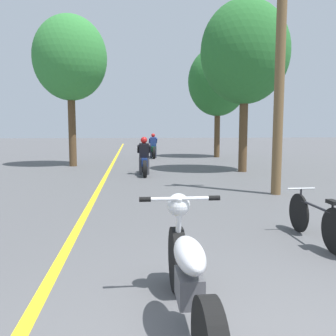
{
  "coord_description": "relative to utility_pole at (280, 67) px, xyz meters",
  "views": [
    {
      "loc": [
        -0.79,
        -2.07,
        1.66
      ],
      "look_at": [
        -0.1,
        4.65,
        0.9
      ],
      "focal_mm": 38.0,
      "sensor_mm": 36.0,
      "label": 1
    }
  ],
  "objects": [
    {
      "name": "bicycle_parked",
      "position": [
        -0.96,
        -3.71,
        -2.81
      ],
      "size": [
        0.44,
        1.64,
        0.73
      ],
      "color": "black",
      "rests_on": "ground"
    },
    {
      "name": "utility_pole",
      "position": [
        0.0,
        0.0,
        0.0
      ],
      "size": [
        1.1,
        0.24,
        6.12
      ],
      "color": "brown",
      "rests_on": "ground"
    },
    {
      "name": "roadside_tree_right_near",
      "position": [
        0.62,
        4.69,
        1.3
      ],
      "size": [
        3.32,
        2.99,
        6.38
      ],
      "color": "#513A23",
      "rests_on": "ground"
    },
    {
      "name": "roadside_tree_left",
      "position": [
        -6.19,
        7.4,
        1.46
      ],
      "size": [
        3.13,
        2.81,
        6.44
      ],
      "color": "#513A23",
      "rests_on": "ground"
    },
    {
      "name": "motorcycle_foreground",
      "position": [
        -3.15,
        -5.74,
        -2.7
      ],
      "size": [
        0.77,
        2.19,
        1.02
      ],
      "color": "black",
      "rests_on": "ground"
    },
    {
      "name": "motorcycle_rider_far",
      "position": [
        -2.4,
        11.57,
        -2.63
      ],
      "size": [
        0.5,
        2.06,
        1.37
      ],
      "color": "black",
      "rests_on": "ground"
    },
    {
      "name": "motorcycle_rider_lead",
      "position": [
        -3.17,
        4.17,
        -2.63
      ],
      "size": [
        0.5,
        2.0,
        1.36
      ],
      "color": "black",
      "rests_on": "ground"
    },
    {
      "name": "roadside_tree_right_far",
      "position": [
        1.27,
        11.53,
        1.12
      ],
      "size": [
        3.37,
        3.03,
        6.22
      ],
      "color": "#513A23",
      "rests_on": "ground"
    },
    {
      "name": "lane_stripe_center",
      "position": [
        -4.52,
        6.2,
        -3.14
      ],
      "size": [
        0.14,
        48.0,
        0.01
      ],
      "primitive_type": "cube",
      "color": "yellow",
      "rests_on": "ground"
    }
  ]
}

